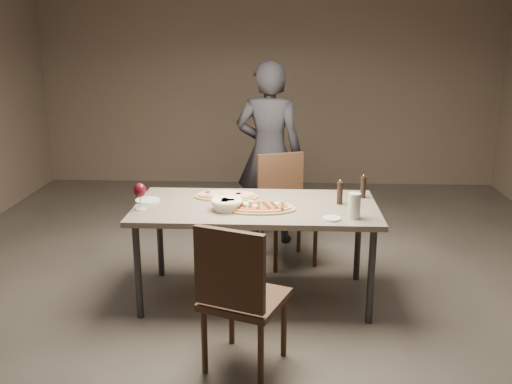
{
  "coord_description": "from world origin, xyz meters",
  "views": [
    {
      "loc": [
        0.2,
        -4.05,
        2.0
      ],
      "look_at": [
        0.0,
        0.0,
        0.85
      ],
      "focal_mm": 40.0,
      "sensor_mm": 36.0,
      "label": 1
    }
  ],
  "objects_px": {
    "pepper_mill_left": "(340,193)",
    "carafe": "(354,206)",
    "ham_pizza": "(226,195)",
    "chair_far": "(285,202)",
    "diner": "(269,153)",
    "dining_table": "(256,212)",
    "chair_near": "(238,291)",
    "zucchini_pizza": "(258,207)",
    "bread_basket": "(227,203)"
  },
  "relations": [
    {
      "from": "bread_basket",
      "to": "dining_table",
      "type": "bearing_deg",
      "value": 33.68
    },
    {
      "from": "diner",
      "to": "ham_pizza",
      "type": "bearing_deg",
      "value": 81.67
    },
    {
      "from": "carafe",
      "to": "zucchini_pizza",
      "type": "bearing_deg",
      "value": 165.71
    },
    {
      "from": "ham_pizza",
      "to": "carafe",
      "type": "bearing_deg",
      "value": -49.28
    },
    {
      "from": "ham_pizza",
      "to": "dining_table",
      "type": "bearing_deg",
      "value": -60.44
    },
    {
      "from": "dining_table",
      "to": "carafe",
      "type": "xyz_separation_m",
      "value": [
        0.69,
        -0.28,
        0.15
      ]
    },
    {
      "from": "zucchini_pizza",
      "to": "bread_basket",
      "type": "relative_size",
      "value": 2.34
    },
    {
      "from": "chair_near",
      "to": "diner",
      "type": "relative_size",
      "value": 0.54
    },
    {
      "from": "zucchini_pizza",
      "to": "diner",
      "type": "height_order",
      "value": "diner"
    },
    {
      "from": "dining_table",
      "to": "ham_pizza",
      "type": "distance_m",
      "value": 0.31
    },
    {
      "from": "pepper_mill_left",
      "to": "chair_near",
      "type": "bearing_deg",
      "value": -122.43
    },
    {
      "from": "chair_near",
      "to": "diner",
      "type": "distance_m",
      "value": 2.32
    },
    {
      "from": "carafe",
      "to": "chair_far",
      "type": "distance_m",
      "value": 1.22
    },
    {
      "from": "chair_near",
      "to": "dining_table",
      "type": "bearing_deg",
      "value": 108.03
    },
    {
      "from": "chair_far",
      "to": "ham_pizza",
      "type": "bearing_deg",
      "value": 32.2
    },
    {
      "from": "ham_pizza",
      "to": "pepper_mill_left",
      "type": "relative_size",
      "value": 2.65
    },
    {
      "from": "chair_near",
      "to": "chair_far",
      "type": "xyz_separation_m",
      "value": [
        0.27,
        1.82,
        0.0
      ]
    },
    {
      "from": "dining_table",
      "to": "zucchini_pizza",
      "type": "distance_m",
      "value": 0.13
    },
    {
      "from": "ham_pizza",
      "to": "zucchini_pizza",
      "type": "bearing_deg",
      "value": -71.25
    },
    {
      "from": "chair_near",
      "to": "bread_basket",
      "type": "bearing_deg",
      "value": 120.84
    },
    {
      "from": "bread_basket",
      "to": "chair_far",
      "type": "height_order",
      "value": "chair_far"
    },
    {
      "from": "ham_pizza",
      "to": "chair_far",
      "type": "bearing_deg",
      "value": 30.81
    },
    {
      "from": "diner",
      "to": "dining_table",
      "type": "bearing_deg",
      "value": 94.36
    },
    {
      "from": "dining_table",
      "to": "carafe",
      "type": "bearing_deg",
      "value": -22.03
    },
    {
      "from": "chair_near",
      "to": "diner",
      "type": "height_order",
      "value": "diner"
    },
    {
      "from": "dining_table",
      "to": "zucchini_pizza",
      "type": "bearing_deg",
      "value": -79.66
    },
    {
      "from": "dining_table",
      "to": "chair_far",
      "type": "height_order",
      "value": "chair_far"
    },
    {
      "from": "bread_basket",
      "to": "diner",
      "type": "distance_m",
      "value": 1.45
    },
    {
      "from": "carafe",
      "to": "diner",
      "type": "height_order",
      "value": "diner"
    },
    {
      "from": "zucchini_pizza",
      "to": "chair_far",
      "type": "distance_m",
      "value": 0.96
    },
    {
      "from": "pepper_mill_left",
      "to": "carafe",
      "type": "relative_size",
      "value": 1.05
    },
    {
      "from": "chair_near",
      "to": "zucchini_pizza",
      "type": "bearing_deg",
      "value": 106.42
    },
    {
      "from": "pepper_mill_left",
      "to": "carafe",
      "type": "bearing_deg",
      "value": -78.59
    },
    {
      "from": "zucchini_pizza",
      "to": "chair_near",
      "type": "relative_size",
      "value": 0.58
    },
    {
      "from": "bread_basket",
      "to": "chair_far",
      "type": "xyz_separation_m",
      "value": [
        0.42,
        0.94,
        -0.27
      ]
    },
    {
      "from": "dining_table",
      "to": "chair_far",
      "type": "bearing_deg",
      "value": 74.97
    },
    {
      "from": "pepper_mill_left",
      "to": "dining_table",
      "type": "bearing_deg",
      "value": -175.08
    },
    {
      "from": "zucchini_pizza",
      "to": "carafe",
      "type": "xyz_separation_m",
      "value": [
        0.67,
        -0.17,
        0.07
      ]
    },
    {
      "from": "ham_pizza",
      "to": "carafe",
      "type": "distance_m",
      "value": 1.04
    },
    {
      "from": "dining_table",
      "to": "chair_near",
      "type": "bearing_deg",
      "value": -93.05
    },
    {
      "from": "chair_near",
      "to": "diner",
      "type": "xyz_separation_m",
      "value": [
        0.12,
        2.3,
        0.34
      ]
    },
    {
      "from": "carafe",
      "to": "ham_pizza",
      "type": "bearing_deg",
      "value": 153.43
    },
    {
      "from": "dining_table",
      "to": "chair_near",
      "type": "height_order",
      "value": "chair_near"
    },
    {
      "from": "pepper_mill_left",
      "to": "chair_near",
      "type": "distance_m",
      "value": 1.3
    },
    {
      "from": "ham_pizza",
      "to": "chair_near",
      "type": "xyz_separation_m",
      "value": [
        0.19,
        -1.2,
        -0.23
      ]
    },
    {
      "from": "zucchini_pizza",
      "to": "diner",
      "type": "relative_size",
      "value": 0.31
    },
    {
      "from": "carafe",
      "to": "chair_near",
      "type": "distance_m",
      "value": 1.09
    },
    {
      "from": "dining_table",
      "to": "pepper_mill_left",
      "type": "xyz_separation_m",
      "value": [
        0.62,
        0.05,
        0.15
      ]
    },
    {
      "from": "dining_table",
      "to": "chair_far",
      "type": "distance_m",
      "value": 0.85
    },
    {
      "from": "carafe",
      "to": "chair_far",
      "type": "relative_size",
      "value": 0.19
    }
  ]
}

